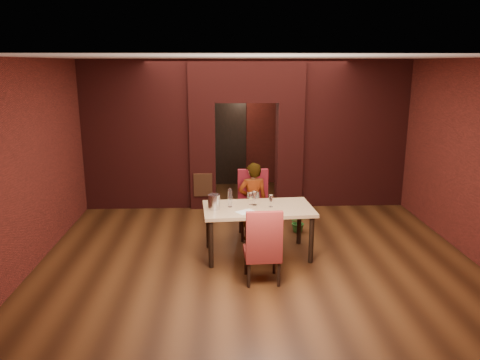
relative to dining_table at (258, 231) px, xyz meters
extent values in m
plane|color=#442511|center=(-0.03, 0.83, -0.42)|extent=(8.00, 8.00, 0.00)
cube|color=silver|center=(-0.03, 0.83, 2.78)|extent=(7.00, 8.00, 0.04)
cube|color=maroon|center=(-0.03, 4.83, 1.18)|extent=(7.00, 0.04, 3.20)
cube|color=maroon|center=(-0.03, -3.17, 1.18)|extent=(7.00, 0.04, 3.20)
cube|color=maroon|center=(-3.53, 0.83, 1.18)|extent=(0.04, 8.00, 3.20)
cube|color=maroon|center=(3.47, 0.83, 1.18)|extent=(0.04, 8.00, 3.20)
cube|color=maroon|center=(-0.98, 2.83, 0.73)|extent=(0.55, 0.55, 2.30)
cube|color=maroon|center=(0.92, 2.83, 0.73)|extent=(0.55, 0.55, 2.30)
cube|color=maroon|center=(-0.03, 2.83, 2.33)|extent=(2.45, 0.55, 0.90)
cube|color=maroon|center=(-2.40, 2.83, 1.18)|extent=(2.28, 0.35, 3.20)
cube|color=maroon|center=(2.33, 2.83, 1.18)|extent=(2.28, 0.35, 3.20)
cube|color=#A75930|center=(-0.98, 2.54, 0.13)|extent=(0.40, 0.03, 0.50)
cube|color=black|center=(-0.43, 4.77, 0.63)|extent=(0.90, 0.08, 2.10)
cube|color=black|center=(-0.43, 4.73, 0.63)|extent=(1.02, 0.04, 2.22)
cube|color=tan|center=(0.00, 0.00, 0.00)|extent=(1.84, 1.12, 0.83)
cube|color=maroon|center=(0.00, 0.83, 0.20)|extent=(0.58, 0.58, 1.23)
cube|color=maroon|center=(-0.02, -0.95, 0.15)|extent=(0.53, 0.53, 1.13)
imported|color=beige|center=(-0.03, 0.71, 0.30)|extent=(0.56, 0.41, 1.43)
cube|color=white|center=(-0.21, -0.24, 0.42)|extent=(0.35, 0.33, 0.00)
cylinder|color=silver|center=(-0.72, -0.07, 0.54)|extent=(0.20, 0.20, 0.24)
cylinder|color=silver|center=(-0.46, 0.04, 0.57)|extent=(0.07, 0.07, 0.31)
imported|color=#286624|center=(0.86, 1.07, -0.22)|extent=(0.46, 0.44, 0.39)
camera|label=1|loc=(-0.62, -7.26, 2.71)|focal=35.00mm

